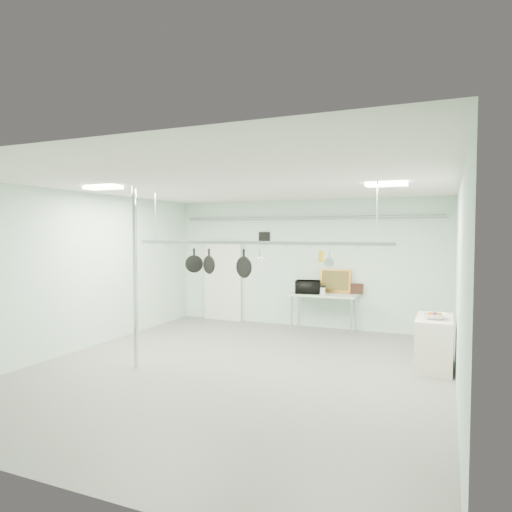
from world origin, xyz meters
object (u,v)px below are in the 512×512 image
at_px(prep_table, 324,297).
at_px(coffee_canister, 323,291).
at_px(side_cabinet, 434,343).
at_px(skillet_mid, 209,261).
at_px(chrome_pole, 135,277).
at_px(skillet_left, 194,260).
at_px(microwave, 308,287).
at_px(pot_rack, 255,241).
at_px(skillet_right, 244,264).
at_px(fruit_bowl, 435,316).

relative_size(prep_table, coffee_canister, 9.08).
bearing_deg(side_cabinet, skillet_mid, -164.14).
distance_m(chrome_pole, side_cabinet, 5.37).
bearing_deg(skillet_left, prep_table, 35.28).
bearing_deg(chrome_pole, side_cabinet, 22.41).
bearing_deg(coffee_canister, chrome_pole, -120.01).
height_order(side_cabinet, microwave, microwave).
xyz_separation_m(chrome_pole, skillet_mid, (0.98, 0.90, 0.26)).
relative_size(prep_table, pot_rack, 0.33).
height_order(side_cabinet, pot_rack, pot_rack).
xyz_separation_m(chrome_pole, microwave, (1.93, 4.11, -0.54)).
xyz_separation_m(chrome_pole, skillet_right, (1.69, 0.90, 0.23)).
bearing_deg(pot_rack, coffee_canister, 82.32).
bearing_deg(skillet_right, skillet_left, -158.11).
bearing_deg(skillet_mid, fruit_bowl, 40.36).
bearing_deg(prep_table, pot_rack, -96.91).
relative_size(pot_rack, skillet_left, 11.01).
height_order(coffee_canister, skillet_left, skillet_left).
bearing_deg(prep_table, chrome_pole, -118.71).
distance_m(prep_table, skillet_right, 3.50).
bearing_deg(fruit_bowl, pot_rack, -162.50).
bearing_deg(skillet_left, pot_rack, -28.29).
xyz_separation_m(skillet_mid, skillet_right, (0.71, 0.00, -0.03)).
distance_m(pot_rack, skillet_left, 1.29).
distance_m(chrome_pole, skillet_mid, 1.35).
xyz_separation_m(side_cabinet, coffee_canister, (-2.53, 2.02, 0.54)).
bearing_deg(fruit_bowl, chrome_pole, -159.33).
height_order(microwave, coffee_canister, microwave).
relative_size(skillet_left, skillet_right, 0.84).
height_order(chrome_pole, prep_table, chrome_pole).
bearing_deg(chrome_pole, coffee_canister, 59.99).
bearing_deg(skillet_mid, microwave, 100.40).
xyz_separation_m(fruit_bowl, skillet_left, (-4.20, -0.93, 0.92)).
xyz_separation_m(microwave, fruit_bowl, (2.93, -2.28, -0.12)).
bearing_deg(chrome_pole, skillet_right, 28.11).
bearing_deg(side_cabinet, prep_table, 139.21).
xyz_separation_m(chrome_pole, fruit_bowl, (4.86, 1.83, -0.65)).
relative_size(pot_rack, microwave, 8.31).
relative_size(chrome_pole, skillet_mid, 7.03).
xyz_separation_m(pot_rack, skillet_mid, (-0.92, 0.00, -0.37)).
xyz_separation_m(pot_rack, skillet_right, (-0.21, 0.00, -0.40)).
bearing_deg(skillet_left, side_cabinet, -13.58).
relative_size(coffee_canister, skillet_left, 0.40).
bearing_deg(skillet_right, pot_rack, 21.89).
distance_m(microwave, skillet_right, 3.31).
height_order(microwave, skillet_mid, skillet_mid).
relative_size(microwave, fruit_bowl, 1.47).
height_order(coffee_canister, skillet_right, skillet_right).
xyz_separation_m(chrome_pole, prep_table, (2.30, 4.20, -0.77)).
bearing_deg(coffee_canister, skillet_mid, -113.32).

